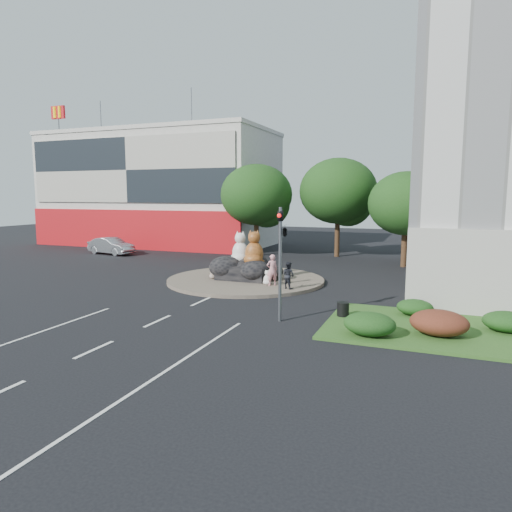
% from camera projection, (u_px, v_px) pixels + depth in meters
% --- Properties ---
extents(ground, '(120.00, 120.00, 0.00)m').
position_uv_depth(ground, '(157.00, 321.00, 20.05)').
color(ground, black).
rests_on(ground, ground).
extents(roundabout_island, '(10.00, 10.00, 0.20)m').
position_uv_depth(roundabout_island, '(246.00, 280.00, 29.25)').
color(roundabout_island, brown).
rests_on(roundabout_island, ground).
extents(rock_plinth, '(3.20, 2.60, 0.90)m').
position_uv_depth(rock_plinth, '(246.00, 271.00, 29.18)').
color(rock_plinth, black).
rests_on(rock_plinth, roundabout_island).
extents(shophouse_block, '(25.20, 12.30, 17.40)m').
position_uv_depth(shophouse_block, '(161.00, 189.00, 51.51)').
color(shophouse_block, silver).
rests_on(shophouse_block, ground).
extents(grass_verge, '(10.00, 6.00, 0.12)m').
position_uv_depth(grass_verge, '(452.00, 331.00, 18.43)').
color(grass_verge, '#28541C').
rests_on(grass_verge, ground).
extents(tree_left, '(6.46, 6.46, 8.27)m').
position_uv_depth(tree_left, '(257.00, 198.00, 41.12)').
color(tree_left, '#382314').
rests_on(tree_left, ground).
extents(tree_mid, '(6.84, 6.84, 8.76)m').
position_uv_depth(tree_mid, '(339.00, 194.00, 40.36)').
color(tree_mid, '#382314').
rests_on(tree_mid, ground).
extents(tree_right, '(5.70, 5.70, 7.30)m').
position_uv_depth(tree_right, '(407.00, 207.00, 34.61)').
color(tree_right, '#382314').
rests_on(tree_right, ground).
extents(hedge_near_green, '(2.00, 1.60, 0.90)m').
position_uv_depth(hedge_near_green, '(370.00, 324.00, 17.61)').
color(hedge_near_green, '#183D13').
rests_on(hedge_near_green, grass_verge).
extents(hedge_red, '(2.20, 1.76, 0.99)m').
position_uv_depth(hedge_red, '(439.00, 323.00, 17.62)').
color(hedge_red, '#522515').
rests_on(hedge_red, grass_verge).
extents(hedge_mid_green, '(1.80, 1.44, 0.81)m').
position_uv_depth(hedge_mid_green, '(507.00, 322.00, 18.10)').
color(hedge_mid_green, '#183D13').
rests_on(hedge_mid_green, grass_verge).
extents(hedge_back_green, '(1.60, 1.28, 0.72)m').
position_uv_depth(hedge_back_green, '(415.00, 307.00, 20.58)').
color(hedge_back_green, '#183D13').
rests_on(hedge_back_green, grass_verge).
extents(traffic_light, '(0.44, 1.24, 5.00)m').
position_uv_depth(traffic_light, '(282.00, 239.00, 19.55)').
color(traffic_light, '#595B60').
rests_on(traffic_light, ground).
extents(street_lamp, '(2.34, 0.22, 8.06)m').
position_uv_depth(street_lamp, '(472.00, 215.00, 22.14)').
color(street_lamp, '#595B60').
rests_on(street_lamp, ground).
extents(cat_white, '(1.33, 1.18, 2.10)m').
position_uv_depth(cat_white, '(240.00, 247.00, 29.58)').
color(cat_white, silver).
rests_on(cat_white, rock_plinth).
extents(cat_tabby, '(1.64, 1.53, 2.24)m').
position_uv_depth(cat_tabby, '(254.00, 248.00, 28.68)').
color(cat_tabby, '#BA5C26').
rests_on(cat_tabby, rock_plinth).
extents(kitten_calico, '(0.74, 0.74, 0.94)m').
position_uv_depth(kitten_calico, '(213.00, 271.00, 29.11)').
color(kitten_calico, silver).
rests_on(kitten_calico, roundabout_island).
extents(kitten_white, '(0.65, 0.61, 0.90)m').
position_uv_depth(kitten_white, '(267.00, 277.00, 27.18)').
color(kitten_white, silver).
rests_on(kitten_white, roundabout_island).
extents(pedestrian_pink, '(0.80, 0.78, 1.85)m').
position_uv_depth(pedestrian_pink, '(272.00, 270.00, 26.88)').
color(pedestrian_pink, '#D4898F').
rests_on(pedestrian_pink, roundabout_island).
extents(pedestrian_dark, '(0.94, 0.86, 1.55)m').
position_uv_depth(pedestrian_dark, '(288.00, 275.00, 25.98)').
color(pedestrian_dark, black).
rests_on(pedestrian_dark, roundabout_island).
extents(parked_car, '(4.99, 2.45, 1.58)m').
position_uv_depth(parked_car, '(111.00, 246.00, 42.51)').
color(parked_car, '#A3A6AB').
rests_on(parked_car, ground).
extents(litter_bin, '(0.58, 0.58, 0.62)m').
position_uv_depth(litter_bin, '(343.00, 309.00, 20.45)').
color(litter_bin, black).
rests_on(litter_bin, grass_verge).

